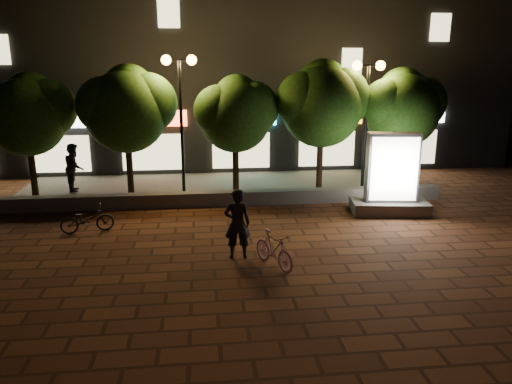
{
  "coord_description": "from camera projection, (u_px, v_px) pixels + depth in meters",
  "views": [
    {
      "loc": [
        -0.79,
        -12.96,
        5.03
      ],
      "look_at": [
        0.85,
        1.5,
        1.13
      ],
      "focal_mm": 34.22,
      "sensor_mm": 36.0,
      "label": 1
    }
  ],
  "objects": [
    {
      "name": "street_lamp_right",
      "position": [
        367.0,
        93.0,
        18.41
      ],
      "size": [
        1.26,
        0.36,
        4.98
      ],
      "color": "black",
      "rests_on": "sidewalk"
    },
    {
      "name": "tree_far_left",
      "position": [
        28.0,
        112.0,
        17.47
      ],
      "size": [
        3.36,
        2.8,
        4.63
      ],
      "color": "black",
      "rests_on": "sidewalk"
    },
    {
      "name": "rider",
      "position": [
        237.0,
        224.0,
        12.69
      ],
      "size": [
        0.7,
        0.46,
        1.89
      ],
      "primitive_type": "imported",
      "rotation": [
        0.0,
        0.0,
        3.16
      ],
      "color": "black",
      "rests_on": "ground"
    },
    {
      "name": "tree_right",
      "position": [
        323.0,
        101.0,
        18.57
      ],
      "size": [
        3.72,
        3.1,
        5.07
      ],
      "color": "black",
      "rests_on": "sidewalk"
    },
    {
      "name": "ad_kiosk",
      "position": [
        391.0,
        181.0,
        16.47
      ],
      "size": [
        2.7,
        1.6,
        2.76
      ],
      "color": "#63605B",
      "rests_on": "ground"
    },
    {
      "name": "tree_mid",
      "position": [
        236.0,
        111.0,
        18.3
      ],
      "size": [
        3.24,
        2.7,
        4.5
      ],
      "color": "black",
      "rests_on": "sidewalk"
    },
    {
      "name": "building_block",
      "position": [
        214.0,
        62.0,
        25.0
      ],
      "size": [
        28.0,
        8.12,
        11.3
      ],
      "color": "black",
      "rests_on": "ground"
    },
    {
      "name": "tree_far_right",
      "position": [
        403.0,
        106.0,
        18.96
      ],
      "size": [
        3.48,
        2.9,
        4.76
      ],
      "color": "black",
      "rests_on": "sidewalk"
    },
    {
      "name": "scooter_parked",
      "position": [
        87.0,
        219.0,
        14.74
      ],
      "size": [
        1.63,
        0.85,
        0.82
      ],
      "primitive_type": "imported",
      "rotation": [
        0.0,
        0.0,
        1.78
      ],
      "color": "black",
      "rests_on": "ground"
    },
    {
      "name": "retaining_wall",
      "position": [
        225.0,
        198.0,
        17.6
      ],
      "size": [
        16.0,
        0.45,
        0.5
      ],
      "primitive_type": "cube",
      "color": "#63605B",
      "rests_on": "ground"
    },
    {
      "name": "pedestrian",
      "position": [
        74.0,
        167.0,
        19.08
      ],
      "size": [
        0.84,
        1.01,
        1.89
      ],
      "primitive_type": "imported",
      "rotation": [
        0.0,
        0.0,
        1.71
      ],
      "color": "black",
      "rests_on": "sidewalk"
    },
    {
      "name": "tree_left",
      "position": [
        127.0,
        106.0,
        17.81
      ],
      "size": [
        3.6,
        3.0,
        4.89
      ],
      "color": "black",
      "rests_on": "sidewalk"
    },
    {
      "name": "scooter_pink",
      "position": [
        274.0,
        250.0,
        12.23
      ],
      "size": [
        1.11,
        1.57,
        0.93
      ],
      "primitive_type": "imported",
      "rotation": [
        0.0,
        0.0,
        0.49
      ],
      "color": "#C47DA5",
      "rests_on": "ground"
    },
    {
      "name": "street_lamp_left",
      "position": [
        180.0,
        90.0,
        17.61
      ],
      "size": [
        1.26,
        0.36,
        5.18
      ],
      "color": "black",
      "rests_on": "sidewalk"
    },
    {
      "name": "sidewalk",
      "position": [
        222.0,
        187.0,
        20.06
      ],
      "size": [
        16.0,
        5.0,
        0.08
      ],
      "primitive_type": "cube",
      "color": "#63605B",
      "rests_on": "ground"
    },
    {
      "name": "ground",
      "position": [
        232.0,
        245.0,
        13.83
      ],
      "size": [
        80.0,
        80.0,
        0.0
      ],
      "primitive_type": "plane",
      "color": "brown",
      "rests_on": "ground"
    }
  ]
}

